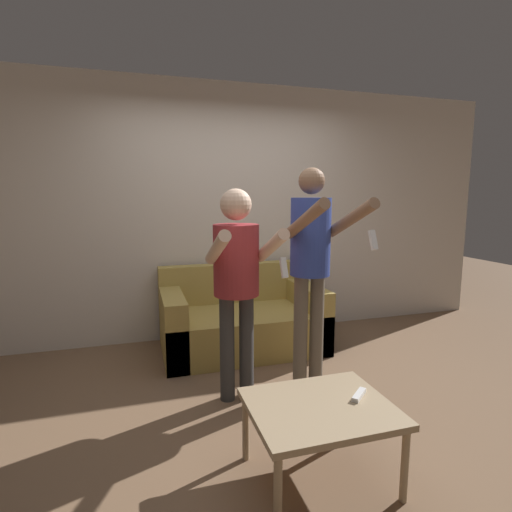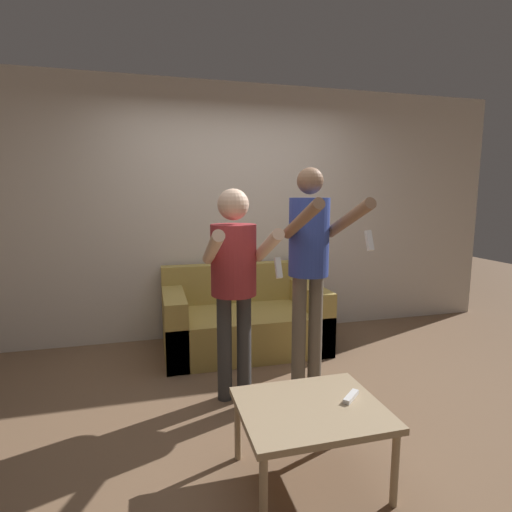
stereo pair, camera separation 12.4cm
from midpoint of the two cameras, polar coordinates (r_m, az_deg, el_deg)
ground_plane at (r=3.16m, az=2.01°, el=-20.37°), size 14.00×14.00×0.00m
wall_back at (r=4.36m, az=-4.94°, el=6.21°), size 6.40×0.06×2.70m
couch at (r=4.09m, az=-2.99°, el=-9.30°), size 1.57×0.92×0.81m
person_standing_left at (r=2.90m, az=-3.97°, el=-2.17°), size 0.45×0.69×1.58m
person_standing_right at (r=3.06m, az=6.79°, el=0.21°), size 0.43×0.76×1.74m
coffee_table at (r=2.30m, az=7.52°, el=-21.34°), size 0.75×0.63×0.43m
remote_on_table at (r=2.38m, az=12.99°, el=-18.77°), size 0.14×0.13×0.02m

